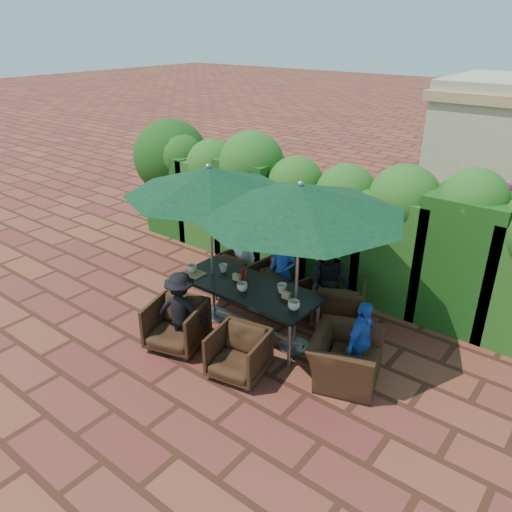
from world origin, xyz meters
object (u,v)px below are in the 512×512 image
Objects in this scene: chair_far_right at (339,299)px; chair_end_right at (346,351)px; chair_near_right at (239,352)px; chair_far_left at (246,269)px; umbrella_left at (209,181)px; dining_table at (248,290)px; umbrella_right at (300,200)px; chair_near_left at (176,323)px; chair_far_mid at (289,287)px.

chair_end_right reaches higher than chair_far_right.
chair_end_right is (1.13, 0.79, 0.07)m from chair_near_right.
chair_far_right is at bearing -171.19° from chair_far_left.
chair_far_right is (1.61, 1.07, -1.82)m from umbrella_left.
chair_far_left is at bearing 49.22° from chair_end_right.
chair_far_left is at bearing -22.26° from chair_far_right.
dining_table is at bearing 23.04° from chair_far_right.
chair_far_right is at bearing 81.37° from umbrella_right.
chair_far_left is 1.00× the size of chair_near_left.
dining_table is 2.26× the size of chair_end_right.
umbrella_right is 2.48m from chair_near_left.
chair_near_right is (0.48, -1.85, -0.01)m from chair_far_mid.
chair_far_right reaches higher than chair_near_left.
dining_table is 1.13m from chair_near_left.
umbrella_right is 2.18m from chair_far_mid.
umbrella_right is (1.46, 0.10, 0.00)m from umbrella_left.
chair_near_left is at bearing 171.71° from chair_near_right.
chair_near_left is 1.08× the size of chair_near_right.
umbrella_left is 2.39m from chair_near_right.
chair_far_left is at bearing 81.70° from chair_near_left.
chair_end_right is (1.69, -0.11, -0.25)m from dining_table.
umbrella_left is 3.23× the size of chair_near_left.
umbrella_right reaches higher than chair_near_left.
chair_near_right is at bearing 54.46° from chair_far_right.
chair_near_left reaches higher than dining_table.
umbrella_right reaches higher than chair_far_left.
dining_table is at bearing 3.28° from umbrella_left.
chair_near_right is (1.40, -1.86, -0.03)m from chair_far_left.
chair_far_left is at bearing 116.10° from chair_near_right.
chair_near_right is 0.73× the size of chair_end_right.
chair_far_mid is at bearing 52.72° from umbrella_left.
dining_table is 2.86× the size of chair_near_left.
chair_far_right is 1.36m from chair_end_right.
chair_far_left is 1.93m from chair_near_left.
chair_end_right is at bearing 98.94° from chair_far_right.
chair_far_mid is 1.01× the size of chair_near_right.
dining_table is at bearing 103.30° from chair_far_mid.
dining_table is 2.87× the size of chair_far_left.
umbrella_left reaches higher than dining_table.
chair_near_left is at bearing 92.77° from chair_end_right.
chair_near_right is 1.38m from chair_end_right.
chair_far_mid is (0.09, 0.95, -0.32)m from dining_table.
dining_table reaches higher than chair_far_mid.
chair_far_mid reaches higher than chair_near_right.
chair_far_left is at bearing 130.78° from dining_table.
umbrella_left is at bearing 106.00° from chair_far_left.
umbrella_right is 3.86× the size of chair_far_mid.
chair_near_left is (0.29, -1.91, 0.00)m from chair_far_left.
dining_table is 0.89× the size of umbrella_left.
chair_near_left is 1.11m from chair_near_right.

